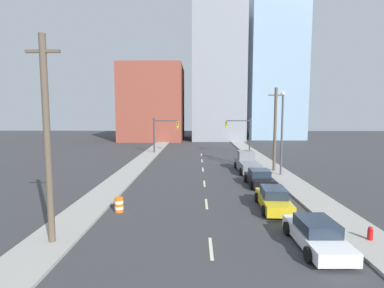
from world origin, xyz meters
name	(u,v)px	position (x,y,z in m)	size (l,w,h in m)	color
sidewalk_left	(157,148)	(-7.95, 47.00, 0.08)	(2.61, 94.01, 0.16)	#9E9B93
sidewalk_right	(245,148)	(7.95, 47.00, 0.08)	(2.61, 94.01, 0.16)	#9E9B93
lane_stripe_at_7m	(211,248)	(0.00, 7.27, 0.00)	(0.16, 2.40, 0.01)	beige
lane_stripe_at_14m	(206,204)	(0.00, 14.25, 0.00)	(0.16, 2.40, 0.01)	beige
lane_stripe_at_20m	(204,184)	(0.00, 20.32, 0.00)	(0.16, 2.40, 0.01)	beige
lane_stripe_at_27m	(203,169)	(0.00, 27.13, 0.00)	(0.16, 2.40, 0.01)	beige
lane_stripe_at_33m	(202,161)	(0.00, 33.35, 0.00)	(0.16, 2.40, 0.01)	beige
lane_stripe_at_39m	(201,155)	(0.00, 39.18, 0.00)	(0.16, 2.40, 0.01)	beige
building_brick_left	(153,103)	(-11.07, 65.15, 8.63)	(14.00, 16.00, 17.26)	brown
building_office_center	(217,75)	(4.19, 69.15, 15.70)	(12.00, 20.00, 31.40)	gray
building_glass_right	(271,66)	(18.48, 73.15, 18.41)	(13.00, 20.00, 36.81)	#8CADC6
traffic_signal_left	(162,131)	(-6.26, 40.56, 3.62)	(4.02, 0.35, 5.58)	#38383D
traffic_signal_right	(242,131)	(6.42, 40.56, 3.62)	(4.02, 0.35, 5.58)	#38383D
utility_pole_left_near	(47,140)	(-7.75, 7.54, 5.14)	(1.60, 0.32, 10.03)	brown
utility_pole_right_mid	(275,129)	(7.72, 25.91, 4.66)	(1.60, 0.32, 9.08)	brown
traffic_barrel	(119,205)	(-5.74, 12.44, 0.47)	(0.56, 0.56, 0.95)	orange
street_lamp	(282,128)	(7.82, 23.62, 4.92)	(0.44, 0.44, 8.51)	#4C4C51
fire_hydrant	(370,235)	(7.90, 7.99, 0.41)	(0.26, 0.26, 0.84)	red
sedan_white	(316,234)	(5.05, 7.49, 0.63)	(2.15, 4.78, 1.36)	silver
sedan_yellow	(273,199)	(4.45, 13.23, 0.67)	(2.16, 4.85, 1.45)	gold
sedan_black	(259,178)	(4.85, 19.73, 0.65)	(2.25, 4.29, 1.42)	black
pickup_truck_gray	(247,163)	(4.83, 26.28, 0.88)	(2.33, 6.15, 2.16)	slate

